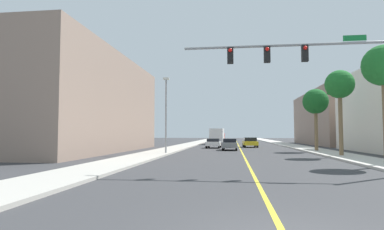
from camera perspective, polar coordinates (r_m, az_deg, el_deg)
name	(u,v)px	position (r m, az deg, el deg)	size (l,w,h in m)	color
ground	(239,147)	(48.00, 8.52, -5.71)	(192.00, 192.00, 0.00)	#38383A
sidewalk_left	(183,146)	(48.57, -1.55, -5.63)	(3.26, 168.00, 0.15)	#B2ADA3
sidewalk_right	(297,147)	(48.91, 18.52, -5.44)	(3.26, 168.00, 0.15)	beige
lane_marking_center	(239,147)	(48.00, 8.52, -5.71)	(0.16, 144.00, 0.01)	yellow
building_left_near	(80,104)	(37.46, -19.51, 1.87)	(10.33, 26.54, 10.57)	gray
building_right_far	(354,118)	(63.71, 27.22, -0.53)	(16.06, 25.92, 9.48)	gray
traffic_signal_mast	(325,69)	(17.28, 22.94, 7.75)	(10.80, 0.36, 6.78)	gray
street_lamp	(166,111)	(30.48, -4.72, 0.80)	(0.56, 0.28, 7.26)	gray
palm_near	(384,67)	(22.79, 31.32, 7.43)	(2.52, 2.52, 7.28)	brown
palm_mid	(340,86)	(30.01, 25.12, 4.78)	(2.43, 2.43, 7.30)	brown
palm_far	(315,102)	(37.41, 21.42, 2.16)	(2.76, 2.76, 6.78)	brown
car_yellow	(250,142)	(46.69, 10.46, -4.86)	(2.11, 3.93, 1.43)	gold
car_gray	(230,144)	(38.24, 6.86, -5.23)	(1.82, 3.95, 1.38)	slate
car_white	(214,143)	(43.83, 3.93, -5.05)	(2.02, 3.96, 1.31)	white
delivery_truck	(217,136)	(59.97, 4.60, -3.77)	(2.58, 8.82, 2.90)	red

